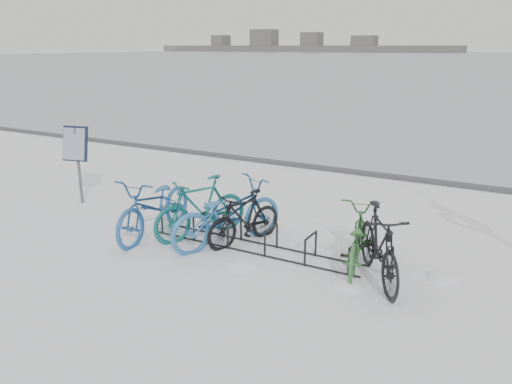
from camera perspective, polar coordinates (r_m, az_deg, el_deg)
name	(u,v)px	position (r m, az deg, el deg)	size (l,w,h in m)	color
ground	(252,248)	(8.67, -0.41, -6.44)	(900.00, 900.00, 0.00)	white
quay_edge	(360,173)	(13.85, 11.76, 2.18)	(400.00, 0.25, 0.10)	#3F3F42
bike_rack	(252,238)	(8.61, -0.41, -5.33)	(4.00, 0.48, 0.46)	black
info_board	(76,148)	(11.47, -19.90, 4.72)	(0.61, 0.35, 1.72)	#595B5E
shoreline	(292,47)	(295.18, 4.14, 16.22)	(180.00, 12.00, 9.50)	#4B4B4B
bike_0	(155,204)	(9.31, -11.46, -1.31)	(0.78, 2.23, 1.17)	#245A9F
bike_1	(201,206)	(9.09, -6.32, -1.61)	(0.54, 1.91, 1.15)	#136061
bike_2	(227,212)	(8.70, -3.29, -2.25)	(0.78, 2.24, 1.18)	#2E6CAA
bike_3	(244,217)	(8.77, -1.34, -2.82)	(0.45, 1.60, 0.96)	black
bike_4	(356,236)	(8.03, 11.40, -4.97)	(0.64, 1.85, 0.97)	#326C33
bike_5	(379,243)	(7.58, 13.90, -5.69)	(0.54, 1.92, 1.15)	black
snow_drifts	(251,254)	(8.43, -0.60, -7.13)	(5.98, 1.71, 0.21)	white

